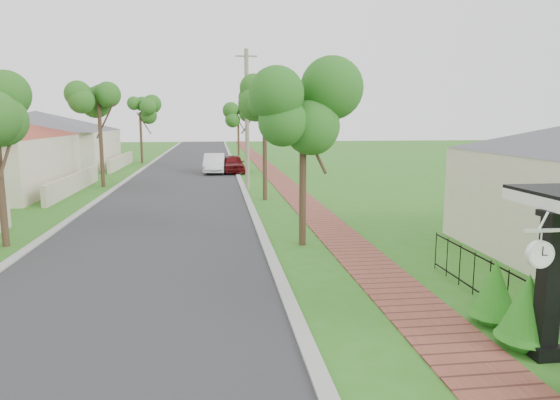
{
  "coord_description": "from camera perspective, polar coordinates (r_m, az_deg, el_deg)",
  "views": [
    {
      "loc": [
        -0.88,
        -8.27,
        3.99
      ],
      "look_at": [
        1.06,
        6.78,
        1.5
      ],
      "focal_mm": 32.0,
      "sensor_mm": 36.0,
      "label": 1
    }
  ],
  "objects": [
    {
      "name": "kerb_right",
      "position": [
        28.59,
        -4.21,
        1.26
      ],
      "size": [
        0.3,
        120.0,
        0.1
      ],
      "primitive_type": "cube",
      "color": "#9E9E99",
      "rests_on": "ground"
    },
    {
      "name": "kerb_left",
      "position": [
        29.13,
        -18.7,
        0.94
      ],
      "size": [
        0.3,
        120.0,
        0.1
      ],
      "primitive_type": "cube",
      "color": "#9E9E99",
      "rests_on": "ground"
    },
    {
      "name": "sidewalk",
      "position": [
        28.85,
        0.95,
        1.36
      ],
      "size": [
        1.5,
        120.0,
        0.03
      ],
      "primitive_type": "cube",
      "color": "brown",
      "rests_on": "ground"
    },
    {
      "name": "station_clock",
      "position": [
        8.7,
        27.61,
        -5.31
      ],
      "size": [
        0.72,
        0.13,
        0.61
      ],
      "color": "white",
      "rests_on": "ground"
    },
    {
      "name": "porch_post",
      "position": [
        9.51,
        28.32,
        -9.38
      ],
      "size": [
        0.48,
        0.48,
        2.52
      ],
      "color": "black",
      "rests_on": "ground"
    },
    {
      "name": "near_tree",
      "position": [
        15.5,
        2.67,
        9.66
      ],
      "size": [
        2.0,
        2.0,
        5.13
      ],
      "color": "#382619",
      "rests_on": "ground"
    },
    {
      "name": "parked_car_white",
      "position": [
        37.15,
        -7.52,
        4.15
      ],
      "size": [
        1.61,
        4.3,
        1.4
      ],
      "primitive_type": "imported",
      "rotation": [
        0.0,
        0.0,
        -0.03
      ],
      "color": "white",
      "rests_on": "ground"
    },
    {
      "name": "street_trees",
      "position": [
        35.17,
        -10.76,
        10.04
      ],
      "size": [
        10.7,
        37.65,
        5.89
      ],
      "color": "#382619",
      "rests_on": "ground"
    },
    {
      "name": "utility_pole",
      "position": [
        28.33,
        -3.79,
        9.19
      ],
      "size": [
        1.2,
        0.24,
        7.76
      ],
      "color": "gray",
      "rests_on": "ground"
    },
    {
      "name": "road",
      "position": [
        28.63,
        -11.52,
        1.11
      ],
      "size": [
        7.0,
        120.0,
        0.02
      ],
      "primitive_type": "cube",
      "color": "#28282B",
      "rests_on": "ground"
    },
    {
      "name": "ground",
      "position": [
        9.22,
        -1.22,
        -16.31
      ],
      "size": [
        160.0,
        160.0,
        0.0
      ],
      "primitive_type": "plane",
      "color": "#306D1A",
      "rests_on": "ground"
    },
    {
      "name": "parked_car_red",
      "position": [
        37.14,
        -5.36,
        4.13
      ],
      "size": [
        1.67,
        3.92,
        1.32
      ],
      "primitive_type": "imported",
      "rotation": [
        0.0,
        0.0,
        0.03
      ],
      "color": "#570D0F",
      "rests_on": "ground"
    },
    {
      "name": "far_house_grey",
      "position": [
        44.59,
        -25.93,
        6.26
      ],
      "size": [
        15.56,
        15.56,
        4.6
      ],
      "color": "beige",
      "rests_on": "ground"
    },
    {
      "name": "picket_fence",
      "position": [
        10.66,
        26.47,
        -10.6
      ],
      "size": [
        0.03,
        8.02,
        1.0
      ],
      "color": "black",
      "rests_on": "ground"
    }
  ]
}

